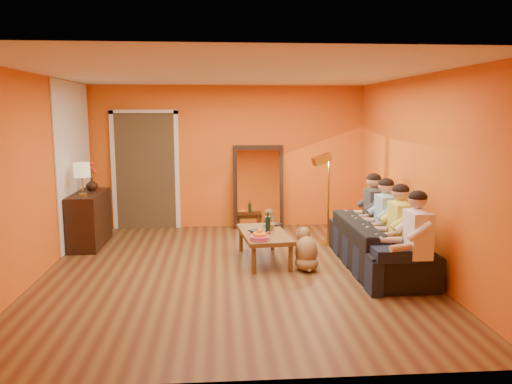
{
  "coord_description": "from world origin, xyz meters",
  "views": [
    {
      "loc": [
        -0.17,
        -6.42,
        2.11
      ],
      "look_at": [
        0.35,
        0.5,
        1.0
      ],
      "focal_mm": 35.0,
      "sensor_mm": 36.0,
      "label": 1
    }
  ],
  "objects": [
    {
      "name": "coffee_table",
      "position": [
        0.46,
        0.48,
        0.21
      ],
      "size": [
        0.75,
        1.28,
        0.42
      ],
      "primitive_type": null,
      "rotation": [
        0.0,
        0.0,
        0.11
      ],
      "color": "brown",
      "rests_on": "floor"
    },
    {
      "name": "sideboard",
      "position": [
        -2.24,
        1.55,
        0.42
      ],
      "size": [
        0.44,
        1.18,
        0.85
      ],
      "primitive_type": "cube",
      "color": "black",
      "rests_on": "floor"
    },
    {
      "name": "book_mid",
      "position": [
        0.29,
        0.29,
        0.45
      ],
      "size": [
        0.29,
        0.33,
        0.02
      ],
      "primitive_type": "imported",
      "rotation": [
        0.0,
        0.0,
        -0.41
      ],
      "color": "red",
      "rests_on": "book_lower"
    },
    {
      "name": "dog",
      "position": [
        1.0,
        0.05,
        0.29
      ],
      "size": [
        0.47,
        0.57,
        0.58
      ],
      "primitive_type": null,
      "rotation": [
        0.0,
        0.0,
        0.35
      ],
      "color": "#9E7A47",
      "rests_on": "floor"
    },
    {
      "name": "laptop",
      "position": [
        0.64,
        0.83,
        0.43
      ],
      "size": [
        0.37,
        0.33,
        0.02
      ],
      "primitive_type": "imported",
      "rotation": [
        0.0,
        0.0,
        0.56
      ],
      "color": "black",
      "rests_on": "coffee_table"
    },
    {
      "name": "person_mid_left",
      "position": [
        2.13,
        -0.38,
        0.61
      ],
      "size": [
        0.7,
        0.44,
        1.22
      ],
      "primitive_type": null,
      "color": "#E9E84D",
      "rests_on": "sofa"
    },
    {
      "name": "flowers",
      "position": [
        -2.24,
        1.8,
        1.21
      ],
      "size": [
        0.17,
        0.17,
        0.48
      ],
      "primitive_type": null,
      "color": "red",
      "rests_on": "vase"
    },
    {
      "name": "person_mid_right",
      "position": [
        2.13,
        0.17,
        0.61
      ],
      "size": [
        0.7,
        0.44,
        1.22
      ],
      "primitive_type": null,
      "color": "#91C1E0",
      "rests_on": "sofa"
    },
    {
      "name": "table_lamp",
      "position": [
        -2.24,
        1.25,
        1.1
      ],
      "size": [
        0.24,
        0.24,
        0.51
      ],
      "primitive_type": null,
      "color": "beige",
      "rests_on": "sideboard"
    },
    {
      "name": "wine_bottle",
      "position": [
        0.51,
        0.43,
        0.58
      ],
      "size": [
        0.07,
        0.07,
        0.31
      ],
      "primitive_type": "cylinder",
      "color": "black",
      "rests_on": "coffee_table"
    },
    {
      "name": "door_jamb_left",
      "position": [
        -2.07,
        2.71,
        1.05
      ],
      "size": [
        0.08,
        0.06,
        2.2
      ],
      "primitive_type": "cube",
      "color": "white",
      "rests_on": "wall_back"
    },
    {
      "name": "door_jamb_right",
      "position": [
        -0.93,
        2.71,
        1.05
      ],
      "size": [
        0.08,
        0.06,
        2.2
      ],
      "primitive_type": "cube",
      "color": "white",
      "rests_on": "wall_back"
    },
    {
      "name": "fruit_bowl",
      "position": [
        0.36,
        0.03,
        0.5
      ],
      "size": [
        0.26,
        0.26,
        0.16
      ],
      "primitive_type": null,
      "color": "#CD488A",
      "rests_on": "coffee_table"
    },
    {
      "name": "room_shell",
      "position": [
        0.0,
        0.37,
        1.3
      ],
      "size": [
        5.0,
        5.5,
        2.6
      ],
      "color": "brown",
      "rests_on": "ground"
    },
    {
      "name": "vase",
      "position": [
        -2.24,
        1.8,
        0.95
      ],
      "size": [
        0.19,
        0.19,
        0.2
      ],
      "primitive_type": "imported",
      "color": "black",
      "rests_on": "sideboard"
    },
    {
      "name": "person_far_left",
      "position": [
        2.13,
        -0.93,
        0.61
      ],
      "size": [
        0.7,
        0.44,
        1.22
      ],
      "primitive_type": null,
      "color": "silver",
      "rests_on": "sofa"
    },
    {
      "name": "white_accent",
      "position": [
        -2.48,
        1.75,
        1.3
      ],
      "size": [
        0.02,
        1.9,
        2.58
      ],
      "primitive_type": "cube",
      "color": "white",
      "rests_on": "wall_left"
    },
    {
      "name": "floor_lamp",
      "position": [
        1.57,
        1.31,
        0.72
      ],
      "size": [
        0.34,
        0.29,
        1.44
      ],
      "primitive_type": null,
      "rotation": [
        0.0,
        0.0,
        0.16
      ],
      "color": "gold",
      "rests_on": "floor"
    },
    {
      "name": "book_upper",
      "position": [
        0.28,
        0.27,
        0.47
      ],
      "size": [
        0.27,
        0.29,
        0.02
      ],
      "primitive_type": "imported",
      "rotation": [
        0.0,
        0.0,
        0.56
      ],
      "color": "black",
      "rests_on": "book_mid"
    },
    {
      "name": "mirror_glass",
      "position": [
        0.55,
        2.59,
        0.76
      ],
      "size": [
        0.78,
        0.21,
        1.35
      ],
      "primitive_type": "cube",
      "rotation": [
        -0.14,
        0.0,
        0.0
      ],
      "color": "white",
      "rests_on": "mirror_frame"
    },
    {
      "name": "sofa",
      "position": [
        2.0,
        0.07,
        0.33
      ],
      "size": [
        2.25,
        0.88,
        0.66
      ],
      "primitive_type": "imported",
      "rotation": [
        0.0,
        0.0,
        1.57
      ],
      "color": "black",
      "rests_on": "floor"
    },
    {
      "name": "doorway_recess",
      "position": [
        -1.5,
        2.83,
        1.05
      ],
      "size": [
        1.06,
        0.3,
        2.1
      ],
      "primitive_type": "cube",
      "color": "#3F2D19",
      "rests_on": "floor"
    },
    {
      "name": "book_lower",
      "position": [
        0.28,
        0.28,
        0.43
      ],
      "size": [
        0.22,
        0.27,
        0.02
      ],
      "primitive_type": "imported",
      "rotation": [
        0.0,
        0.0,
        0.15
      ],
      "color": "black",
      "rests_on": "coffee_table"
    },
    {
      "name": "person_far_right",
      "position": [
        2.13,
        0.72,
        0.61
      ],
      "size": [
        0.7,
        0.44,
        1.22
      ],
      "primitive_type": null,
      "color": "#302F34",
      "rests_on": "sofa"
    },
    {
      "name": "door_header",
      "position": [
        -1.5,
        2.71,
        2.12
      ],
      "size": [
        1.22,
        0.06,
        0.08
      ],
      "primitive_type": "cube",
      "color": "white",
      "rests_on": "wall_back"
    },
    {
      "name": "mirror_frame",
      "position": [
        0.55,
        2.63,
        0.76
      ],
      "size": [
        0.92,
        0.27,
        1.51
      ],
      "primitive_type": "cube",
      "rotation": [
        -0.14,
        0.0,
        0.0
      ],
      "color": "black",
      "rests_on": "floor"
    },
    {
      "name": "tumbler",
      "position": [
        0.58,
        0.6,
        0.47
      ],
      "size": [
        0.12,
        0.12,
        0.09
      ],
      "primitive_type": "imported",
      "rotation": [
        0.0,
        0.0,
        0.21
      ],
      "color": "#B27F3F",
      "rests_on": "coffee_table"
    }
  ]
}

